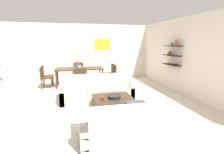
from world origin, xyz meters
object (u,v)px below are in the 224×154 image
sofa_beige (96,91)px  wine_glass_right_far (96,64)px  dining_table (79,70)px  wine_glass_right_near (97,65)px  dining_chair_left_far (46,74)px  decorative_bowl (114,97)px  loveseat_white (118,124)px  dining_chair_right_near (112,73)px  coffee_table (113,104)px  apple_on_coffee_table (102,98)px  dining_chair_foot (81,78)px  dining_chair_head (79,71)px  centerpiece_vase (77,65)px  wine_glass_foot (80,66)px  dining_chair_left_near (44,76)px  dining_chair_right_far (110,72)px  wine_glass_left_near (62,66)px

sofa_beige → wine_glass_right_far: 2.27m
dining_table → wine_glass_right_near: wine_glass_right_near is taller
dining_table → dining_chair_left_far: bearing=171.7°
decorative_bowl → loveseat_white: bearing=-100.8°
dining_chair_right_near → sofa_beige: bearing=-118.2°
loveseat_white → coffee_table: 1.33m
wine_glass_right_far → loveseat_white: bearing=-93.0°
apple_on_coffee_table → dining_chair_foot: (-0.40, 2.37, 0.08)m
dining_chair_head → dining_chair_right_near: (1.41, -1.06, 0.00)m
apple_on_coffee_table → centerpiece_vase: 3.25m
dining_chair_head → wine_glass_foot: bearing=-90.0°
wine_glass_foot → wine_glass_right_near: bearing=21.2°
dining_chair_left_near → dining_chair_right_far: 2.84m
coffee_table → dining_chair_head: 4.08m
dining_chair_right_far → dining_chair_left_far: bearing=180.0°
decorative_bowl → dining_chair_right_far: dining_chair_right_far is taller
wine_glass_right_near → dining_table: bearing=171.2°
loveseat_white → wine_glass_left_near: (-1.21, 4.33, 0.59)m
sofa_beige → apple_on_coffee_table: (-0.02, -1.18, 0.13)m
dining_chair_left_near → dining_chair_right_far: (2.81, 0.41, 0.00)m
dining_table → loveseat_white: bearing=-83.8°
coffee_table → dining_chair_foot: (-0.72, 2.28, 0.31)m
coffee_table → apple_on_coffee_table: apple_on_coffee_table is taller
apple_on_coffee_table → wine_glass_right_far: size_ratio=0.48×
loveseat_white → dining_chair_left_far: (-1.89, 4.65, 0.21)m
dining_table → centerpiece_vase: bearing=-146.0°
loveseat_white → wine_glass_left_near: size_ratio=8.13×
apple_on_coffee_table → decorative_bowl: bearing=10.4°
dining_chair_left_near → dining_chair_foot: (1.41, -0.66, 0.00)m
dining_chair_foot → wine_glass_right_near: wine_glass_right_near is taller
dining_chair_head → wine_glass_right_near: size_ratio=4.91×
dining_chair_right_far → coffee_table: bearing=-101.7°
coffee_table → dining_chair_left_far: 3.97m
sofa_beige → wine_glass_foot: bearing=104.0°
wine_glass_foot → centerpiece_vase: (-0.08, 0.34, 0.03)m
sofa_beige → dining_chair_head: size_ratio=2.60×
dining_table → centerpiece_vase: 0.25m
dining_chair_head → centerpiece_vase: bearing=-95.1°
wine_glass_right_near → wine_glass_left_near: size_ratio=0.98×
loveseat_white → dining_chair_right_far: 4.75m
dining_table → wine_glass_foot: (0.00, -0.39, 0.20)m
dining_chair_right_near → dining_chair_foot: (-1.41, -0.66, 0.00)m
dining_chair_left_far → centerpiece_vase: 1.41m
coffee_table → dining_chair_right_near: bearing=76.8°
sofa_beige → wine_glass_foot: size_ratio=12.49×
dining_chair_right_far → wine_glass_right_far: 0.78m
dining_table → dining_chair_right_near: (1.41, -0.20, -0.18)m
apple_on_coffee_table → centerpiece_vase: size_ratio=0.29×
apple_on_coffee_table → wine_glass_right_near: wine_glass_right_near is taller
dining_chair_left_near → wine_glass_left_near: 0.78m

